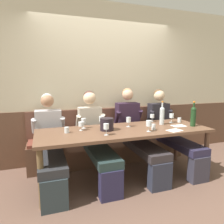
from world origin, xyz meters
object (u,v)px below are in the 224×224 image
object	(u,v)px
wine_bottle_amber_mid	(162,115)
wine_glass_mid_left	(152,116)
person_center_right_seat	(169,128)
person_left_seat	(136,131)
wine_glass_center_rear	(81,124)
water_tumbler_left	(67,130)
person_right_seat	(50,140)
wine_bottle_clear_water	(193,116)
wine_glass_by_bottle	(106,127)
wine_glass_center_front	(102,119)
ice_bucket	(107,124)
water_tumbler_right	(154,127)
wine_glass_mid_right	(172,116)
wall_bench	(109,146)
wine_glass_right_end	(84,121)
wine_glass_left_end	(149,124)
dining_table	(125,134)
water_tumbler_center	(179,120)
wine_glass_near_bucket	(129,120)
person_center_left_seat	(95,135)

from	to	relation	value
wine_bottle_amber_mid	wine_glass_mid_left	bearing A→B (deg)	99.30
person_center_right_seat	person_left_seat	bearing A→B (deg)	178.86
wine_glass_center_rear	water_tumbler_left	bearing A→B (deg)	-160.20
person_right_seat	wine_bottle_amber_mid	size ratio (longest dim) A/B	3.53
wine_bottle_clear_water	wine_glass_by_bottle	size ratio (longest dim) A/B	2.55
wine_glass_center_front	wine_glass_center_rear	xyz separation A→B (m)	(-0.35, -0.20, -0.01)
ice_bucket	water_tumbler_right	xyz separation A→B (m)	(0.64, -0.18, -0.05)
wine_glass_mid_right	wall_bench	bearing A→B (deg)	149.62
wine_glass_right_end	wine_glass_mid_right	xyz separation A→B (m)	(1.46, -0.07, 0.00)
wine_glass_right_end	wine_glass_left_end	world-z (taller)	wine_glass_left_end
wall_bench	wine_glass_left_end	world-z (taller)	wall_bench
person_right_seat	wine_glass_right_end	xyz separation A→B (m)	(0.48, -0.08, 0.25)
person_center_right_seat	ice_bucket	xyz separation A→B (m)	(-1.24, -0.30, 0.22)
dining_table	person_center_right_seat	size ratio (longest dim) A/B	1.89
wall_bench	wine_glass_by_bottle	size ratio (longest dim) A/B	18.32
wine_glass_center_rear	water_tumbler_center	xyz separation A→B (m)	(1.65, 0.02, -0.05)
person_right_seat	person_center_right_seat	bearing A→B (deg)	-0.28
person_center_right_seat	wine_bottle_clear_water	size ratio (longest dim) A/B	3.39
wine_glass_right_end	wine_glass_near_bucket	distance (m)	0.67
wine_bottle_clear_water	person_right_seat	bearing A→B (deg)	166.82
wine_glass_left_end	wine_glass_mid_left	distance (m)	0.68
dining_table	person_left_seat	world-z (taller)	person_left_seat
person_center_right_seat	wine_bottle_clear_water	bearing A→B (deg)	-80.00
wine_glass_mid_right	wine_glass_left_end	bearing A→B (deg)	-148.08
person_center_left_seat	wall_bench	bearing A→B (deg)	46.96
ice_bucket	wine_bottle_amber_mid	distance (m)	0.95
ice_bucket	wall_bench	bearing A→B (deg)	69.01
wine_glass_center_rear	water_tumbler_right	bearing A→B (deg)	-16.71
ice_bucket	wine_bottle_clear_water	world-z (taller)	wine_bottle_clear_water
ice_bucket	wine_glass_right_end	distance (m)	0.36
person_center_right_seat	wine_glass_mid_right	distance (m)	0.29
dining_table	wine_glass_near_bucket	xyz separation A→B (m)	(0.12, 0.13, 0.18)
person_left_seat	wine_bottle_clear_water	distance (m)	0.92
wine_glass_center_front	person_center_right_seat	bearing A→B (deg)	-0.65
wall_bench	person_left_seat	world-z (taller)	person_left_seat
dining_table	wine_bottle_amber_mid	distance (m)	0.72
wine_bottle_clear_water	wine_glass_mid_left	size ratio (longest dim) A/B	2.95
person_center_left_seat	wine_glass_near_bucket	xyz separation A→B (m)	(0.47, -0.20, 0.24)
wine_glass_center_front	water_tumbler_center	xyz separation A→B (m)	(1.30, -0.18, -0.06)
wall_bench	wine_bottle_amber_mid	xyz separation A→B (m)	(0.68, -0.61, 0.63)
wine_glass_right_end	water_tumbler_left	distance (m)	0.33
water_tumbler_center	person_right_seat	bearing A→B (deg)	175.07
wine_glass_mid_left	water_tumbler_right	bearing A→B (deg)	-117.89
wine_glass_center_rear	water_tumbler_right	world-z (taller)	wine_glass_center_rear
person_right_seat	wine_bottle_amber_mid	world-z (taller)	person_right_seat
wall_bench	wine_glass_center_rear	distance (m)	1.01
wine_glass_near_bucket	wine_glass_by_bottle	bearing A→B (deg)	-142.95
dining_table	wine_glass_center_front	distance (m)	0.46
wall_bench	wine_glass_right_end	bearing A→B (deg)	-139.96
wine_glass_near_bucket	person_right_seat	bearing A→B (deg)	170.01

